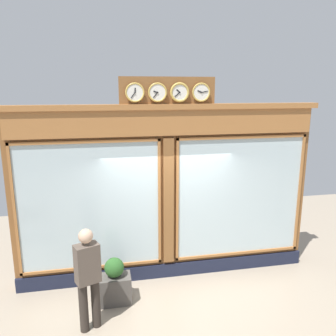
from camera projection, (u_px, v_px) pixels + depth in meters
name	position (u px, v px, depth m)	size (l,w,h in m)	color
shop_facade	(167.00, 192.00, 6.65)	(5.91, 0.42, 3.93)	brown
pedestrian	(88.00, 275.00, 5.21)	(0.42, 0.34, 1.69)	#312A24
planter_box	(115.00, 289.00, 6.02)	(0.56, 0.36, 0.51)	#4C4742
planter_shrub	(114.00, 267.00, 5.93)	(0.34, 0.34, 0.34)	#285623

